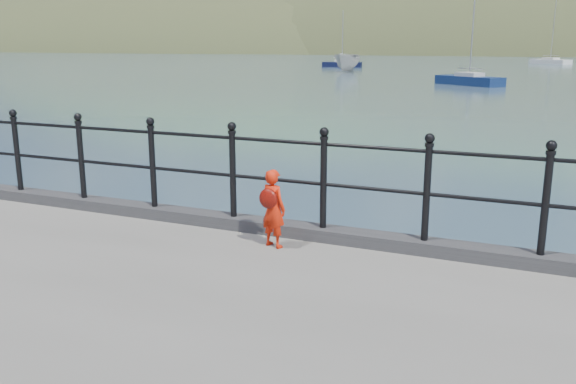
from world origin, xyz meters
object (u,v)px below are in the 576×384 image
at_px(railing, 277,168).
at_px(child, 273,208).
at_px(launch_white, 347,63).
at_px(sailboat_left, 342,65).
at_px(sailboat_port, 469,81).
at_px(sailboat_deep, 550,62).

xyz_separation_m(railing, child, (0.17, -0.48, -0.36)).
height_order(launch_white, sailboat_left, sailboat_left).
xyz_separation_m(launch_white, sailboat_left, (-5.21, 13.70, -0.74)).
bearing_deg(launch_white, sailboat_port, -47.05).
height_order(railing, sailboat_deep, sailboat_deep).
bearing_deg(sailboat_left, launch_white, -78.91).
distance_m(railing, launch_white, 63.48).
distance_m(railing, child, 0.62).
height_order(sailboat_port, sailboat_left, sailboat_port).
bearing_deg(sailboat_left, railing, -81.81).
bearing_deg(sailboat_port, railing, -50.33).
bearing_deg(sailboat_deep, sailboat_left, -93.11).
distance_m(sailboat_port, sailboat_deep, 56.29).
xyz_separation_m(railing, launch_white, (-18.80, 60.63, -0.74)).
bearing_deg(railing, child, -70.51).
bearing_deg(sailboat_left, child, -81.80).
relative_size(child, sailboat_left, 0.12).
bearing_deg(railing, sailboat_deep, 88.89).
distance_m(railing, sailboat_left, 78.13).
bearing_deg(sailboat_deep, sailboat_port, -53.11).
distance_m(launch_white, sailboat_port, 22.80).
xyz_separation_m(child, sailboat_deep, (1.77, 100.47, -1.12)).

